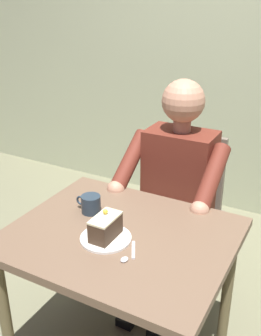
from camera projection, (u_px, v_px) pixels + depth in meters
name	position (u px, v px, depth m)	size (l,w,h in m)	color
cafe_rear_panel	(247.00, 12.00, 2.74)	(6.40, 0.12, 3.00)	#A6AD89
dining_table	(121.00, 252.00, 1.66)	(0.90, 0.75, 0.72)	brown
chair	(184.00, 205.00, 2.30)	(0.42, 0.42, 0.89)	#685D50
seated_person	(173.00, 193.00, 2.10)	(0.53, 0.58, 1.23)	maroon
dessert_plate	(106.00, 238.00, 1.58)	(0.21, 0.21, 0.01)	white
cake_slice	(105.00, 227.00, 1.56)	(0.08, 0.14, 0.11)	#422F20
coffee_cup	(91.00, 204.00, 1.76)	(0.12, 0.09, 0.08)	#24313E
dessert_spoon	(129.00, 255.00, 1.48)	(0.06, 0.14, 0.01)	silver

